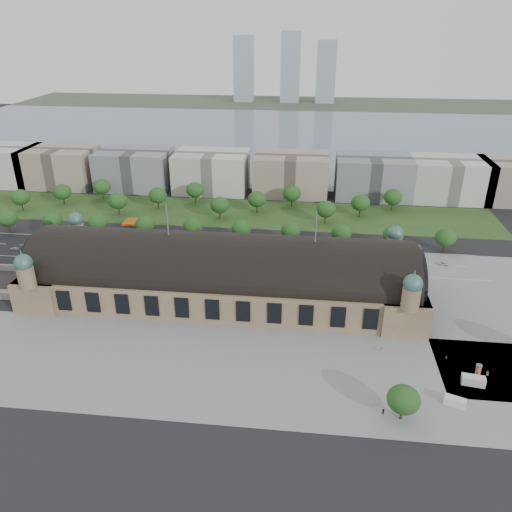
# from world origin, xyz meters

# --- Properties ---
(ground) EXTENTS (900.00, 900.00, 0.00)m
(ground) POSITION_xyz_m (0.00, 0.00, 0.00)
(ground) COLOR black
(ground) RESTS_ON ground
(station) EXTENTS (150.00, 48.40, 44.30)m
(station) POSITION_xyz_m (0.00, 0.00, 10.28)
(station) COLOR #967E5D
(station) RESTS_ON ground
(plaza_south) EXTENTS (190.00, 48.00, 0.12)m
(plaza_south) POSITION_xyz_m (10.00, -44.00, 0.00)
(plaza_south) COLOR gray
(plaza_south) RESTS_ON ground
(plaza_east) EXTENTS (56.00, 100.00, 0.12)m
(plaza_east) POSITION_xyz_m (103.00, 0.00, 0.00)
(plaza_east) COLOR gray
(plaza_east) RESTS_ON ground
(road_slab) EXTENTS (260.00, 26.00, 0.10)m
(road_slab) POSITION_xyz_m (-20.00, 38.00, 0.00)
(road_slab) COLOR black
(road_slab) RESTS_ON ground
(grass_belt) EXTENTS (300.00, 45.00, 0.10)m
(grass_belt) POSITION_xyz_m (-15.00, 93.00, 0.00)
(grass_belt) COLOR #2A491D
(grass_belt) RESTS_ON ground
(petrol_station) EXTENTS (14.00, 13.00, 5.05)m
(petrol_station) POSITION_xyz_m (-53.91, 65.28, 2.95)
(petrol_station) COLOR #C8560B
(petrol_station) RESTS_ON ground
(lake) EXTENTS (700.00, 320.00, 0.08)m
(lake) POSITION_xyz_m (0.00, 298.00, 0.00)
(lake) COLOR slate
(lake) RESTS_ON ground
(far_shore) EXTENTS (700.00, 120.00, 0.14)m
(far_shore) POSITION_xyz_m (0.00, 498.00, 0.00)
(far_shore) COLOR #44513D
(far_shore) RESTS_ON ground
(far_tower_left) EXTENTS (24.00, 24.00, 80.00)m
(far_tower_left) POSITION_xyz_m (-60.00, 508.00, 40.00)
(far_tower_left) COLOR #9EA8B2
(far_tower_left) RESTS_ON ground
(far_tower_mid) EXTENTS (24.00, 24.00, 85.00)m
(far_tower_mid) POSITION_xyz_m (0.00, 508.00, 42.50)
(far_tower_mid) COLOR #9EA8B2
(far_tower_mid) RESTS_ON ground
(far_tower_right) EXTENTS (24.00, 24.00, 75.00)m
(far_tower_right) POSITION_xyz_m (45.00, 508.00, 37.50)
(far_tower_right) COLOR #9EA8B2
(far_tower_right) RESTS_ON ground
(office_0) EXTENTS (45.00, 32.00, 24.00)m
(office_0) POSITION_xyz_m (-170.00, 133.00, 12.00)
(office_0) COLOR silver
(office_0) RESTS_ON ground
(office_1) EXTENTS (45.00, 32.00, 24.00)m
(office_1) POSITION_xyz_m (-130.00, 133.00, 12.00)
(office_1) COLOR tan
(office_1) RESTS_ON ground
(office_2) EXTENTS (45.00, 32.00, 24.00)m
(office_2) POSITION_xyz_m (-80.00, 133.00, 12.00)
(office_2) COLOR gray
(office_2) RESTS_ON ground
(office_3) EXTENTS (45.00, 32.00, 24.00)m
(office_3) POSITION_xyz_m (-30.00, 133.00, 12.00)
(office_3) COLOR silver
(office_3) RESTS_ON ground
(office_4) EXTENTS (45.00, 32.00, 24.00)m
(office_4) POSITION_xyz_m (20.00, 133.00, 12.00)
(office_4) COLOR tan
(office_4) RESTS_ON ground
(office_5) EXTENTS (45.00, 32.00, 24.00)m
(office_5) POSITION_xyz_m (70.00, 133.00, 12.00)
(office_5) COLOR gray
(office_5) RESTS_ON ground
(office_6) EXTENTS (45.00, 32.00, 24.00)m
(office_6) POSITION_xyz_m (115.00, 133.00, 12.00)
(office_6) COLOR silver
(office_6) RESTS_ON ground
(tree_row_0) EXTENTS (9.60, 9.60, 11.52)m
(tree_row_0) POSITION_xyz_m (-120.00, 53.00, 7.43)
(tree_row_0) COLOR #2D2116
(tree_row_0) RESTS_ON ground
(tree_row_1) EXTENTS (9.60, 9.60, 11.52)m
(tree_row_1) POSITION_xyz_m (-96.00, 53.00, 7.43)
(tree_row_1) COLOR #2D2116
(tree_row_1) RESTS_ON ground
(tree_row_2) EXTENTS (9.60, 9.60, 11.52)m
(tree_row_2) POSITION_xyz_m (-72.00, 53.00, 7.43)
(tree_row_2) COLOR #2D2116
(tree_row_2) RESTS_ON ground
(tree_row_3) EXTENTS (9.60, 9.60, 11.52)m
(tree_row_3) POSITION_xyz_m (-48.00, 53.00, 7.43)
(tree_row_3) COLOR #2D2116
(tree_row_3) RESTS_ON ground
(tree_row_4) EXTENTS (9.60, 9.60, 11.52)m
(tree_row_4) POSITION_xyz_m (-24.00, 53.00, 7.43)
(tree_row_4) COLOR #2D2116
(tree_row_4) RESTS_ON ground
(tree_row_5) EXTENTS (9.60, 9.60, 11.52)m
(tree_row_5) POSITION_xyz_m (0.00, 53.00, 7.43)
(tree_row_5) COLOR #2D2116
(tree_row_5) RESTS_ON ground
(tree_row_6) EXTENTS (9.60, 9.60, 11.52)m
(tree_row_6) POSITION_xyz_m (24.00, 53.00, 7.43)
(tree_row_6) COLOR #2D2116
(tree_row_6) RESTS_ON ground
(tree_row_7) EXTENTS (9.60, 9.60, 11.52)m
(tree_row_7) POSITION_xyz_m (48.00, 53.00, 7.43)
(tree_row_7) COLOR #2D2116
(tree_row_7) RESTS_ON ground
(tree_row_8) EXTENTS (9.60, 9.60, 11.52)m
(tree_row_8) POSITION_xyz_m (72.00, 53.00, 7.43)
(tree_row_8) COLOR #2D2116
(tree_row_8) RESTS_ON ground
(tree_row_9) EXTENTS (9.60, 9.60, 11.52)m
(tree_row_9) POSITION_xyz_m (96.00, 53.00, 7.43)
(tree_row_9) COLOR #2D2116
(tree_row_9) RESTS_ON ground
(tree_belt_0) EXTENTS (10.40, 10.40, 12.48)m
(tree_belt_0) POSITION_xyz_m (-130.00, 83.00, 8.05)
(tree_belt_0) COLOR #2D2116
(tree_belt_0) RESTS_ON ground
(tree_belt_1) EXTENTS (10.40, 10.40, 12.48)m
(tree_belt_1) POSITION_xyz_m (-111.00, 95.00, 8.05)
(tree_belt_1) COLOR #2D2116
(tree_belt_1) RESTS_ON ground
(tree_belt_2) EXTENTS (10.40, 10.40, 12.48)m
(tree_belt_2) POSITION_xyz_m (-92.00, 107.00, 8.05)
(tree_belt_2) COLOR #2D2116
(tree_belt_2) RESTS_ON ground
(tree_belt_3) EXTENTS (10.40, 10.40, 12.48)m
(tree_belt_3) POSITION_xyz_m (-73.00, 83.00, 8.05)
(tree_belt_3) COLOR #2D2116
(tree_belt_3) RESTS_ON ground
(tree_belt_4) EXTENTS (10.40, 10.40, 12.48)m
(tree_belt_4) POSITION_xyz_m (-54.00, 95.00, 8.05)
(tree_belt_4) COLOR #2D2116
(tree_belt_4) RESTS_ON ground
(tree_belt_5) EXTENTS (10.40, 10.40, 12.48)m
(tree_belt_5) POSITION_xyz_m (-35.00, 107.00, 8.05)
(tree_belt_5) COLOR #2D2116
(tree_belt_5) RESTS_ON ground
(tree_belt_6) EXTENTS (10.40, 10.40, 12.48)m
(tree_belt_6) POSITION_xyz_m (-16.00, 83.00, 8.05)
(tree_belt_6) COLOR #2D2116
(tree_belt_6) RESTS_ON ground
(tree_belt_7) EXTENTS (10.40, 10.40, 12.48)m
(tree_belt_7) POSITION_xyz_m (3.00, 95.00, 8.05)
(tree_belt_7) COLOR #2D2116
(tree_belt_7) RESTS_ON ground
(tree_belt_8) EXTENTS (10.40, 10.40, 12.48)m
(tree_belt_8) POSITION_xyz_m (22.00, 107.00, 8.05)
(tree_belt_8) COLOR #2D2116
(tree_belt_8) RESTS_ON ground
(tree_belt_9) EXTENTS (10.40, 10.40, 12.48)m
(tree_belt_9) POSITION_xyz_m (41.00, 83.00, 8.05)
(tree_belt_9) COLOR #2D2116
(tree_belt_9) RESTS_ON ground
(tree_belt_10) EXTENTS (10.40, 10.40, 12.48)m
(tree_belt_10) POSITION_xyz_m (60.00, 95.00, 8.05)
(tree_belt_10) COLOR #2D2116
(tree_belt_10) RESTS_ON ground
(tree_belt_11) EXTENTS (10.40, 10.40, 12.48)m
(tree_belt_11) POSITION_xyz_m (79.00, 107.00, 8.05)
(tree_belt_11) COLOR #2D2116
(tree_belt_11) RESTS_ON ground
(tree_plaza_s) EXTENTS (9.00, 9.00, 10.64)m
(tree_plaza_s) POSITION_xyz_m (60.00, -60.00, 6.80)
(tree_plaza_s) COLOR #2D2116
(tree_plaza_s) RESTS_ON ground
(traffic_car_0) EXTENTS (3.97, 1.71, 1.34)m
(traffic_car_0) POSITION_xyz_m (-106.05, 32.45, 0.67)
(traffic_car_0) COLOR silver
(traffic_car_0) RESTS_ON ground
(traffic_car_2) EXTENTS (5.55, 2.58, 1.54)m
(traffic_car_2) POSITION_xyz_m (-67.26, 35.34, 0.77)
(traffic_car_2) COLOR black
(traffic_car_2) RESTS_ON ground
(traffic_car_3) EXTENTS (4.42, 1.82, 1.28)m
(traffic_car_3) POSITION_xyz_m (-16.25, 38.54, 0.64)
(traffic_car_3) COLOR maroon
(traffic_car_3) RESTS_ON ground
(traffic_car_4) EXTENTS (4.36, 1.76, 1.48)m
(traffic_car_4) POSITION_xyz_m (-10.52, 38.45, 0.74)
(traffic_car_4) COLOR #181843
(traffic_car_4) RESTS_ON ground
(traffic_car_5) EXTENTS (4.26, 1.59, 1.39)m
(traffic_car_5) POSITION_xyz_m (39.46, 45.44, 0.69)
(traffic_car_5) COLOR slate
(traffic_car_5) RESTS_ON ground
(traffic_car_6) EXTENTS (5.05, 2.72, 1.35)m
(traffic_car_6) POSITION_xyz_m (92.50, 38.77, 0.67)
(traffic_car_6) COLOR white
(traffic_car_6) RESTS_ON ground
(parked_car_0) EXTENTS (4.50, 3.81, 1.46)m
(parked_car_0) POSITION_xyz_m (-73.14, 25.00, 0.73)
(parked_car_0) COLOR black
(parked_car_0) RESTS_ON ground
(parked_car_1) EXTENTS (5.89, 4.22, 1.49)m
(parked_car_1) POSITION_xyz_m (-60.39, 25.00, 0.74)
(parked_car_1) COLOR maroon
(parked_car_1) RESTS_ON ground
(parked_car_2) EXTENTS (5.59, 4.46, 1.52)m
(parked_car_2) POSITION_xyz_m (-58.93, 25.00, 0.76)
(parked_car_2) COLOR #161D3F
(parked_car_2) RESTS_ON ground
(parked_car_3) EXTENTS (4.39, 3.75, 1.42)m
(parked_car_3) POSITION_xyz_m (-47.95, 24.36, 0.71)
(parked_car_3) COLOR slate
(parked_car_3) RESTS_ON ground
(parked_car_4) EXTENTS (4.88, 4.19, 1.59)m
(parked_car_4) POSITION_xyz_m (-57.02, 21.00, 0.79)
(parked_car_4) COLOR silver
(parked_car_4) RESTS_ON ground
(parked_car_5) EXTENTS (6.00, 4.47, 1.52)m
(parked_car_5) POSITION_xyz_m (-19.29, 21.00, 0.76)
(parked_car_5) COLOR gray
(parked_car_5) RESTS_ON ground
(parked_car_6) EXTENTS (5.03, 3.87, 1.36)m
(parked_car_6) POSITION_xyz_m (-20.85, 21.00, 0.68)
(parked_car_6) COLOR black
(parked_car_6) RESTS_ON ground
(bus_west) EXTENTS (13.34, 3.42, 3.70)m
(bus_west) POSITION_xyz_m (-25.00, 32.00, 1.85)
(bus_west) COLOR #AD1B2C
(bus_west) RESTS_ON ground
(bus_mid) EXTENTS (12.64, 4.12, 3.46)m
(bus_mid) POSITION_xyz_m (1.04, 28.07, 1.73)
(bus_mid) COLOR silver
(bus_mid) RESTS_ON ground
(bus_east) EXTENTS (10.91, 2.84, 3.02)m
(bus_east) POSITION_xyz_m (25.68, 32.00, 1.51)
(bus_east) COLOR silver
(bus_east) RESTS_ON ground
(van_east) EXTENTS (7.09, 3.69, 2.93)m
(van_east) POSITION_xyz_m (83.25, -42.99, 1.40)
(van_east) COLOR silver
(van_east) RESTS_ON ground
(van_south) EXTENTS (6.39, 4.31, 2.57)m
(van_south) POSITION_xyz_m (75.69, -52.72, 1.23)
(van_south) COLOR silver
(van_south) RESTS_ON ground
(advertising_column) EXTENTS (1.94, 1.94, 3.68)m
(advertising_column) POSITION_xyz_m (86.35, -38.18, 1.91)
(advertising_column) COLOR #E44C39
(advertising_column) RESTS_ON ground
(pedestrian_0) EXTENTS (0.89, 0.70, 1.61)m
(pedestrian_0) POSITION_xyz_m (58.03, -29.72, 0.81)
(pedestrian_0) COLOR gray
(pedestrian_0) RESTS_ON ground
(pedestrian_2) EXTENTS (0.57, 0.83, 1.58)m
(pedestrian_2) POSITION_xyz_m (78.49, -31.35, 0.79)
(pedestrian_2) COLOR gray
(pedestrian_2) RESTS_ON ground
(pedestrian_4) EXTENTS (1.35, 1.00, 1.92)m
(pedestrian_4) POSITION_xyz_m (55.35, -58.96, 0.96)
(pedestrian_4) COLOR gray
(pedestrian_4) RESTS_ON ground
(pedestrian_5) EXTENTS (1.00, 1.05, 1.89)m
(pedestrian_5) POSITION_xyz_m (89.24, -38.14, 0.95)
(pedestrian_5) COLOR gray
(pedestrian_5) RESTS_ON ground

